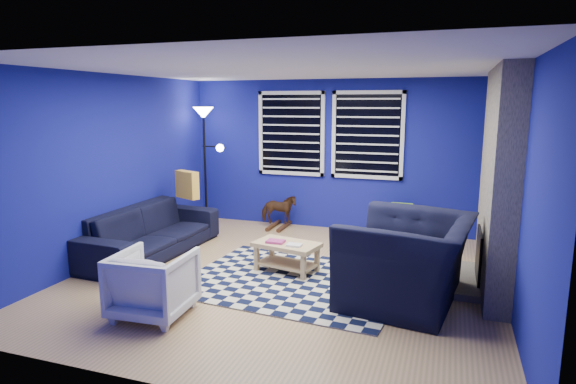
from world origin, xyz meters
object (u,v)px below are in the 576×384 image
object	(u,v)px
armchair_big	(407,260)
armchair_bent	(153,284)
coffee_table	(287,251)
floor_lamp	(205,129)
cabinet	(400,224)
tv	(496,154)
rocking_horse	(279,209)
sofa	(150,231)

from	to	relation	value
armchair_big	armchair_bent	distance (m)	2.65
coffee_table	floor_lamp	bearing A→B (deg)	139.11
coffee_table	cabinet	distance (m)	2.32
tv	floor_lamp	world-z (taller)	floor_lamp
armchair_big	coffee_table	distance (m)	1.59
floor_lamp	rocking_horse	bearing A→B (deg)	10.39
coffee_table	tv	bearing A→B (deg)	36.24
armchair_big	floor_lamp	xyz separation A→B (m)	(-3.60, 2.25, 1.21)
sofa	floor_lamp	world-z (taller)	floor_lamp
rocking_horse	coffee_table	world-z (taller)	rocking_horse
sofa	coffee_table	distance (m)	2.06
cabinet	armchair_big	bearing A→B (deg)	-94.99
armchair_bent	cabinet	bearing A→B (deg)	-123.33
cabinet	floor_lamp	bearing A→B (deg)	170.81
rocking_horse	coffee_table	size ratio (longest dim) A/B	0.68
tv	coffee_table	world-z (taller)	tv
armchair_big	coffee_table	xyz separation A→B (m)	(-1.52, 0.45, -0.18)
tv	rocking_horse	distance (m)	3.51
tv	floor_lamp	bearing A→B (deg)	-179.70
tv	armchair_bent	bearing A→B (deg)	-134.11
coffee_table	floor_lamp	world-z (taller)	floor_lamp
rocking_horse	floor_lamp	bearing A→B (deg)	86.69
armchair_bent	rocking_horse	bearing A→B (deg)	-93.80
sofa	cabinet	size ratio (longest dim) A/B	3.63
sofa	armchair_big	bearing A→B (deg)	-95.98
armchair_big	coffee_table	bearing A→B (deg)	-98.19
sofa	armchair_bent	bearing A→B (deg)	-142.31
sofa	armchair_bent	world-z (taller)	sofa
tv	cabinet	xyz separation A→B (m)	(-1.29, 0.16, -1.15)
tv	floor_lamp	xyz separation A→B (m)	(-4.57, -0.02, 0.27)
coffee_table	armchair_big	bearing A→B (deg)	-16.54
sofa	armchair_bent	size ratio (longest dim) A/B	3.13
coffee_table	cabinet	size ratio (longest dim) A/B	1.39
armchair_bent	cabinet	distance (m)	4.15
armchair_big	armchair_bent	size ratio (longest dim) A/B	1.94
sofa	armchair_big	distance (m)	3.61
tv	floor_lamp	distance (m)	4.58
rocking_horse	cabinet	distance (m)	2.05
sofa	cabinet	world-z (taller)	sofa
rocking_horse	cabinet	xyz separation A→B (m)	(2.05, -0.05, -0.07)
tv	sofa	xyz separation A→B (m)	(-4.55, -1.75, -1.06)
armchair_bent	floor_lamp	size ratio (longest dim) A/B	0.36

